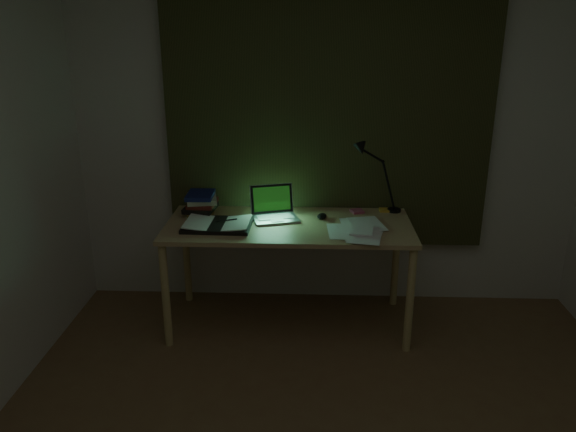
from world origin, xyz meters
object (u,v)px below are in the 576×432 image
(laptop, at_px, (276,205))
(desk, at_px, (289,275))
(open_textbook, at_px, (218,224))
(desk_lamp, at_px, (396,176))
(book_stack, at_px, (202,203))
(loose_papers, at_px, (354,230))

(laptop, bearing_deg, desk, -55.34)
(desk, relative_size, laptop, 4.85)
(desk, distance_m, laptop, 0.48)
(open_textbook, relative_size, desk_lamp, 0.85)
(open_textbook, bearing_deg, book_stack, 121.68)
(desk, distance_m, book_stack, 0.77)
(desk, relative_size, open_textbook, 3.74)
(open_textbook, height_order, desk_lamp, desk_lamp)
(book_stack, bearing_deg, loose_papers, -16.71)
(laptop, distance_m, desk_lamp, 0.84)
(desk, xyz_separation_m, open_textbook, (-0.45, -0.08, 0.38))
(desk, relative_size, book_stack, 6.87)
(book_stack, bearing_deg, open_textbook, -59.98)
(desk, xyz_separation_m, book_stack, (-0.60, 0.18, 0.44))
(open_textbook, bearing_deg, desk_lamp, 18.57)
(book_stack, relative_size, loose_papers, 0.69)
(desk, height_order, loose_papers, loose_papers)
(open_textbook, bearing_deg, laptop, 23.99)
(laptop, relative_size, desk_lamp, 0.66)
(open_textbook, xyz_separation_m, desk_lamp, (1.17, 0.35, 0.23))
(book_stack, xyz_separation_m, loose_papers, (1.01, -0.30, -0.07))
(loose_papers, bearing_deg, desk, 163.56)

